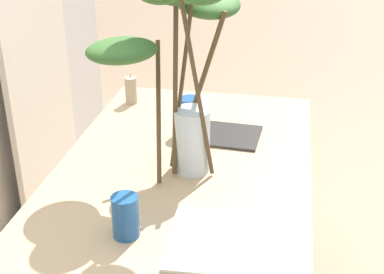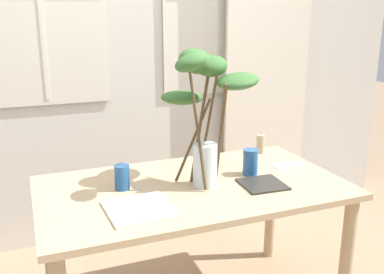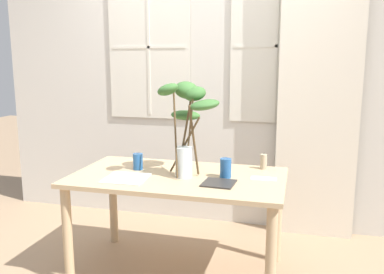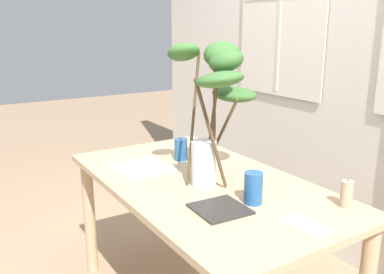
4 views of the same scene
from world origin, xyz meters
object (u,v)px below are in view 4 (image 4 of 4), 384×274
(plate_square_right, at_px, (220,209))
(drinking_glass_blue_left, at_px, (181,149))
(dining_table, at_px, (203,200))
(drinking_glass_blue_right, at_px, (253,188))
(pillar_candle, at_px, (346,194))
(vase_with_branches, at_px, (217,94))
(plate_square_left, at_px, (140,168))

(plate_square_right, bearing_deg, drinking_glass_blue_left, 162.50)
(dining_table, xyz_separation_m, plate_square_right, (0.31, -0.13, 0.11))
(dining_table, height_order, drinking_glass_blue_right, drinking_glass_blue_right)
(drinking_glass_blue_left, bearing_deg, drinking_glass_blue_right, -4.09)
(pillar_candle, bearing_deg, drinking_glass_blue_left, -164.55)
(vase_with_branches, relative_size, drinking_glass_blue_left, 5.65)
(drinking_glass_blue_left, xyz_separation_m, pillar_candle, (0.88, 0.24, -0.00))
(vase_with_branches, bearing_deg, plate_square_left, -151.30)
(drinking_glass_blue_left, height_order, drinking_glass_blue_right, drinking_glass_blue_right)
(dining_table, bearing_deg, plate_square_left, -150.41)
(dining_table, xyz_separation_m, drinking_glass_blue_left, (-0.33, 0.07, 0.16))
(plate_square_right, relative_size, pillar_candle, 1.65)
(dining_table, relative_size, vase_with_branches, 2.19)
(vase_with_branches, xyz_separation_m, plate_square_right, (0.25, -0.15, -0.41))
(plate_square_left, xyz_separation_m, pillar_candle, (0.87, 0.49, 0.05))
(drinking_glass_blue_right, relative_size, plate_square_right, 0.66)
(plate_square_right, bearing_deg, pillar_candle, 61.18)
(vase_with_branches, height_order, pillar_candle, vase_with_branches)
(vase_with_branches, distance_m, plate_square_right, 0.50)
(vase_with_branches, bearing_deg, pillar_candle, 30.49)
(plate_square_left, bearing_deg, vase_with_branches, 28.70)
(dining_table, height_order, drinking_glass_blue_left, drinking_glass_blue_left)
(drinking_glass_blue_right, xyz_separation_m, plate_square_right, (-0.02, -0.15, -0.06))
(drinking_glass_blue_left, height_order, plate_square_right, drinking_glass_blue_left)
(drinking_glass_blue_right, relative_size, pillar_candle, 1.09)
(plate_square_right, bearing_deg, plate_square_left, -175.40)
(drinking_glass_blue_right, height_order, plate_square_left, drinking_glass_blue_right)
(plate_square_left, bearing_deg, drinking_glass_blue_right, 17.73)
(plate_square_right, distance_m, pillar_candle, 0.51)
(dining_table, bearing_deg, plate_square_right, -22.15)
(vase_with_branches, distance_m, pillar_candle, 0.68)
(vase_with_branches, xyz_separation_m, drinking_glass_blue_left, (-0.39, 0.05, -0.36))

